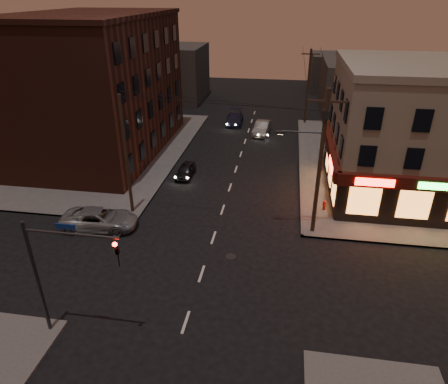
% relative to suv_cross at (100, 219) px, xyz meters
% --- Properties ---
extents(ground, '(120.00, 120.00, 0.00)m').
position_rel_suv_cross_xyz_m(ground, '(8.28, -4.00, -0.74)').
color(ground, black).
rests_on(ground, ground).
extents(sidewalk_ne, '(24.00, 28.00, 0.15)m').
position_rel_suv_cross_xyz_m(sidewalk_ne, '(26.28, 15.00, -0.67)').
color(sidewalk_ne, '#514F4C').
rests_on(sidewalk_ne, ground).
extents(sidewalk_nw, '(24.00, 28.00, 0.15)m').
position_rel_suv_cross_xyz_m(sidewalk_nw, '(-9.72, 15.00, -0.67)').
color(sidewalk_nw, '#514F4C').
rests_on(sidewalk_nw, ground).
extents(pizza_building, '(15.85, 12.85, 10.50)m').
position_rel_suv_cross_xyz_m(pizza_building, '(24.21, 9.43, 4.60)').
color(pizza_building, gray).
rests_on(pizza_building, sidewalk_ne).
extents(brick_apartment, '(12.00, 20.00, 13.00)m').
position_rel_suv_cross_xyz_m(brick_apartment, '(-6.22, 15.00, 5.91)').
color(brick_apartment, '#421F15').
rests_on(brick_apartment, sidewalk_nw).
extents(bg_building_ne_a, '(10.00, 12.00, 7.00)m').
position_rel_suv_cross_xyz_m(bg_building_ne_a, '(22.28, 34.00, 2.76)').
color(bg_building_ne_a, '#3F3D3A').
rests_on(bg_building_ne_a, ground).
extents(bg_building_nw, '(9.00, 10.00, 8.00)m').
position_rel_suv_cross_xyz_m(bg_building_nw, '(-4.72, 38.00, 3.26)').
color(bg_building_nw, '#3F3D3A').
rests_on(bg_building_nw, ground).
extents(bg_building_ne_b, '(8.00, 8.00, 6.00)m').
position_rel_suv_cross_xyz_m(bg_building_ne_b, '(20.28, 48.00, 2.26)').
color(bg_building_ne_b, '#3F3D3A').
rests_on(bg_building_ne_b, ground).
extents(utility_pole_main, '(4.20, 0.44, 10.00)m').
position_rel_suv_cross_xyz_m(utility_pole_main, '(14.96, 1.80, 5.02)').
color(utility_pole_main, '#382619').
rests_on(utility_pole_main, sidewalk_ne).
extents(utility_pole_far, '(0.26, 0.26, 9.00)m').
position_rel_suv_cross_xyz_m(utility_pole_far, '(15.08, 28.00, 3.91)').
color(utility_pole_far, '#382619').
rests_on(utility_pole_far, sidewalk_ne).
extents(utility_pole_west, '(0.24, 0.24, 9.00)m').
position_rel_suv_cross_xyz_m(utility_pole_west, '(1.48, 2.50, 3.91)').
color(utility_pole_west, '#382619').
rests_on(utility_pole_west, sidewalk_nw).
extents(traffic_signal, '(4.49, 0.32, 6.47)m').
position_rel_suv_cross_xyz_m(traffic_signal, '(2.71, -9.60, 3.41)').
color(traffic_signal, '#333538').
rests_on(traffic_signal, ground).
extents(suv_cross, '(5.55, 2.96, 1.48)m').
position_rel_suv_cross_xyz_m(suv_cross, '(0.00, 0.00, 0.00)').
color(suv_cross, gray).
rests_on(suv_cross, ground).
extents(sedan_near, '(1.44, 3.46, 1.17)m').
position_rel_suv_cross_xyz_m(sedan_near, '(3.92, 9.65, -0.16)').
color(sedan_near, black).
rests_on(sedan_near, ground).
extents(sedan_mid, '(2.14, 4.76, 1.52)m').
position_rel_suv_cross_xyz_m(sedan_mid, '(9.96, 22.95, 0.02)').
color(sedan_mid, slate).
rests_on(sedan_mid, ground).
extents(sedan_far, '(2.18, 5.02, 1.44)m').
position_rel_suv_cross_xyz_m(sedan_far, '(6.20, 26.44, -0.02)').
color(sedan_far, '#1C1E39').
rests_on(sedan_far, ground).
extents(fire_hydrant, '(0.35, 0.35, 0.79)m').
position_rel_suv_cross_xyz_m(fire_hydrant, '(16.08, 4.99, -0.16)').
color(fire_hydrant, '#9F180E').
rests_on(fire_hydrant, sidewalk_ne).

